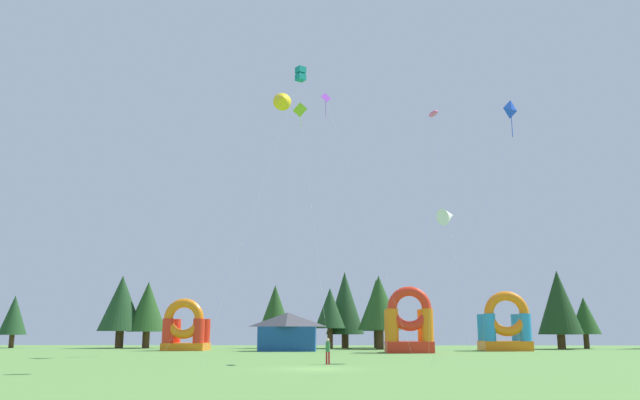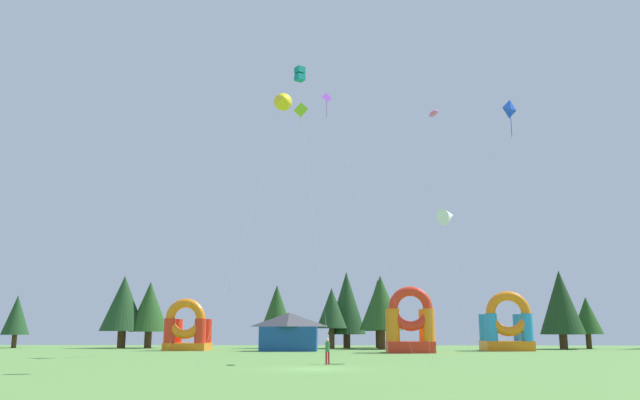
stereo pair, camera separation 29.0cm
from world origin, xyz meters
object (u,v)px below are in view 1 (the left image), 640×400
Objects in this scene: person_left_edge at (328,349)px; inflatable_blue_arch at (505,329)px; kite_yellow_delta at (283,99)px; kite_teal_box at (300,75)px; inflatable_orange_dome at (409,328)px; kite_blue_diamond at (511,114)px; kite_white_delta at (448,216)px; kite_pink_parafoil at (433,114)px; festival_tent at (287,332)px; inflatable_red_slide at (185,331)px; kite_purple_diamond at (327,103)px; kite_lime_diamond at (301,113)px.

person_left_edge is 0.26× the size of inflatable_blue_arch.
kite_teal_box is at bearing -81.56° from kite_yellow_delta.
kite_teal_box is at bearing -108.63° from inflatable_orange_dome.
kite_blue_diamond is (12.83, -1.58, -3.28)m from kite_teal_box.
kite_yellow_delta reaches higher than inflatable_orange_dome.
kite_pink_parafoil reaches higher than kite_white_delta.
inflatable_blue_arch is 24.07m from festival_tent.
kite_teal_box is at bearing -112.15° from person_left_edge.
kite_teal_box reaches higher than person_left_edge.
festival_tent is (-3.34, 32.46, -16.24)m from kite_teal_box.
inflatable_orange_dome is at bearing -15.06° from inflatable_red_slide.
kite_pink_parafoil is 20.01m from person_left_edge.
inflatable_blue_arch is 1.13× the size of inflatable_red_slide.
inflatable_red_slide is (-12.00, 14.13, -22.10)m from kite_yellow_delta.
kite_white_delta is 37.08m from inflatable_red_slide.
inflatable_orange_dome is 1.07× the size of festival_tent.
kite_purple_diamond reaches higher than kite_white_delta.
kite_blue_diamond is (15.83, -21.79, -9.17)m from kite_yellow_delta.
inflatable_orange_dome is (-1.22, 18.89, -8.18)m from kite_white_delta.
kite_white_delta reaches higher than inflatable_orange_dome.
kite_blue_diamond is 2.43× the size of inflatable_blue_arch.
kite_lime_diamond is at bearing 130.73° from kite_white_delta.
kite_pink_parafoil reaches higher than kite_teal_box.
inflatable_red_slide is (-35.65, 0.01, -0.25)m from inflatable_blue_arch.
kite_lime_diamond is at bearing 58.80° from kite_yellow_delta.
kite_white_delta reaches higher than person_left_edge.
kite_yellow_delta is at bearing -121.20° from kite_lime_diamond.
kite_teal_box reaches higher than kite_blue_diamond.
inflatable_orange_dome is at bearing 17.56° from kite_purple_diamond.
inflatable_red_slide reaches higher than festival_tent.
kite_lime_diamond reaches higher than kite_teal_box.
person_left_edge is at bearing -80.26° from kite_lime_diamond.
inflatable_blue_arch is 35.65m from inflatable_red_slide.
festival_tent is at bearing 95.78° from person_left_edge.
festival_tent is at bearing 120.60° from kite_white_delta.
kite_white_delta is 24.03m from kite_purple_diamond.
person_left_edge is at bearing -152.94° from kite_pink_parafoil.
kite_white_delta is 1.85× the size of festival_tent.
inflatable_red_slide is (-16.63, 29.21, 1.08)m from person_left_edge.
kite_lime_diamond is 1.30× the size of kite_teal_box.
kite_teal_box is (3.00, -20.21, -5.89)m from kite_yellow_delta.
inflatable_blue_arch is at bearing 27.53° from kite_lime_diamond.
kite_pink_parafoil reaches higher than inflatable_blue_arch.
person_left_edge is 0.30× the size of inflatable_red_slide.
inflatable_red_slide is (-25.59, 25.44, -8.52)m from kite_white_delta.
kite_lime_diamond reaches higher than kite_white_delta.
kite_lime_diamond is 1.56× the size of kite_blue_diamond.
festival_tent is at bearing 121.86° from kite_purple_diamond.
kite_blue_diamond is at bearing -102.28° from inflatable_blue_arch.
inflatable_orange_dome is at bearing -149.86° from inflatable_blue_arch.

